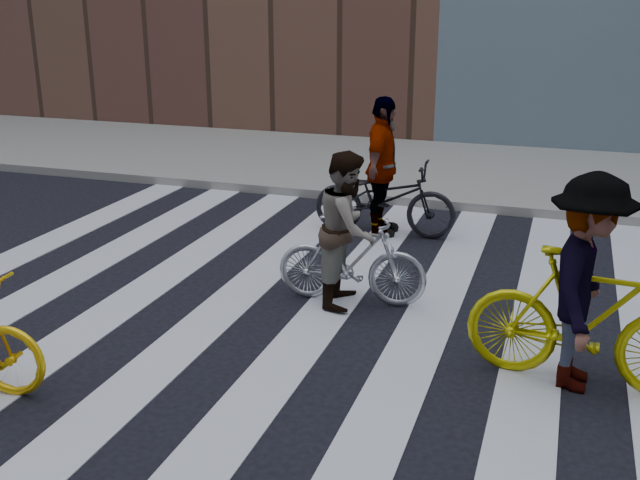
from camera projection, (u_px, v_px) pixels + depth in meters
The scene contains 9 objects.
ground at pixel (258, 327), 7.77m from camera, with size 100.00×100.00×0.00m, color black.
sidewalk_far at pixel (410, 168), 14.50m from camera, with size 100.00×5.00×0.15m, color gray.
zebra_crosswalk at pixel (258, 326), 7.77m from camera, with size 8.25×10.00×0.01m.
bike_silver_mid at pixel (352, 260), 8.24m from camera, with size 0.47×1.67×1.00m, color #B4B6BF.
bike_yellow_right at pixel (588, 320), 6.43m from camera, with size 0.59×2.07×1.25m, color #C3B90A.
bike_dark_rear at pixel (385, 198), 10.60m from camera, with size 0.71×2.03×1.07m, color black.
rider_mid at pixel (348, 229), 8.14m from camera, with size 0.83×0.65×1.72m, color slate.
rider_right at pixel (586, 283), 6.34m from camera, with size 1.24×0.71×1.91m, color slate.
rider_rear at pixel (382, 167), 10.47m from camera, with size 1.15×0.48×1.97m, color slate.
Camera 1 is at (2.87, -6.52, 3.30)m, focal length 42.00 mm.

